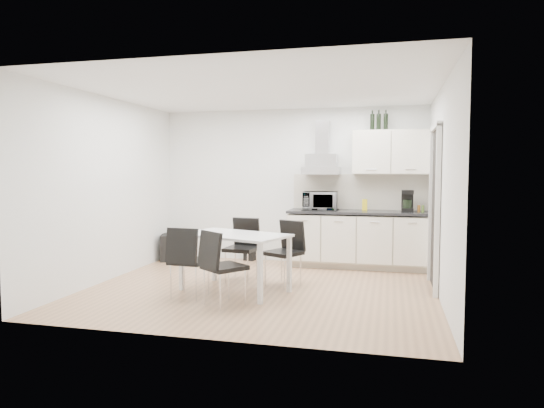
# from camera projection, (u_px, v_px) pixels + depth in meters

# --- Properties ---
(ground) EXTENTS (4.50, 4.50, 0.00)m
(ground) POSITION_uv_depth(u_px,v_px,m) (261.00, 288.00, 6.43)
(ground) COLOR tan
(ground) RESTS_ON ground
(wall_back) EXTENTS (4.50, 0.10, 2.60)m
(wall_back) POSITION_uv_depth(u_px,v_px,m) (291.00, 186.00, 8.28)
(wall_back) COLOR white
(wall_back) RESTS_ON ground
(wall_front) EXTENTS (4.50, 0.10, 2.60)m
(wall_front) POSITION_uv_depth(u_px,v_px,m) (204.00, 200.00, 4.40)
(wall_front) COLOR white
(wall_front) RESTS_ON ground
(wall_left) EXTENTS (0.10, 4.00, 2.60)m
(wall_left) POSITION_uv_depth(u_px,v_px,m) (108.00, 189.00, 6.87)
(wall_left) COLOR white
(wall_left) RESTS_ON ground
(wall_right) EXTENTS (0.10, 4.00, 2.60)m
(wall_right) POSITION_uv_depth(u_px,v_px,m) (442.00, 193.00, 5.81)
(wall_right) COLOR white
(wall_right) RESTS_ON ground
(ceiling) EXTENTS (4.50, 4.50, 0.00)m
(ceiling) POSITION_uv_depth(u_px,v_px,m) (261.00, 90.00, 6.25)
(ceiling) COLOR white
(ceiling) RESTS_ON wall_back
(doorway) EXTENTS (0.08, 1.04, 2.10)m
(doorway) POSITION_uv_depth(u_px,v_px,m) (434.00, 210.00, 6.37)
(doorway) COLOR white
(doorway) RESTS_ON ground
(kitchenette) EXTENTS (2.22, 0.64, 2.52)m
(kitchenette) POSITION_uv_depth(u_px,v_px,m) (360.00, 216.00, 7.77)
(kitchenette) COLOR beige
(kitchenette) RESTS_ON ground
(dining_table) EXTENTS (1.52, 1.16, 0.75)m
(dining_table) POSITION_uv_depth(u_px,v_px,m) (235.00, 240.00, 6.24)
(dining_table) COLOR white
(dining_table) RESTS_ON ground
(chair_far_left) EXTENTS (0.49, 0.54, 0.88)m
(chair_far_left) POSITION_uv_depth(u_px,v_px,m) (241.00, 250.00, 6.88)
(chair_far_left) COLOR black
(chair_far_left) RESTS_ON ground
(chair_far_right) EXTENTS (0.62, 0.65, 0.88)m
(chair_far_right) POSITION_uv_depth(u_px,v_px,m) (283.00, 254.00, 6.54)
(chair_far_right) COLOR black
(chair_far_right) RESTS_ON ground
(chair_near_left) EXTENTS (0.47, 0.53, 0.88)m
(chair_near_left) POSITION_uv_depth(u_px,v_px,m) (190.00, 262.00, 5.96)
(chair_near_left) COLOR black
(chair_near_left) RESTS_ON ground
(chair_near_right) EXTENTS (0.65, 0.66, 0.88)m
(chair_near_right) POSITION_uv_depth(u_px,v_px,m) (225.00, 268.00, 5.59)
(chair_near_right) COLOR black
(chair_near_right) RESTS_ON ground
(guitar_amp) EXTENTS (0.40, 0.58, 0.45)m
(guitar_amp) POSITION_uv_depth(u_px,v_px,m) (168.00, 247.00, 8.48)
(guitar_amp) COLOR black
(guitar_amp) RESTS_ON ground
(floor_speaker) EXTENTS (0.21, 0.19, 0.30)m
(floor_speaker) POSITION_uv_depth(u_px,v_px,m) (250.00, 252.00, 8.43)
(floor_speaker) COLOR black
(floor_speaker) RESTS_ON ground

